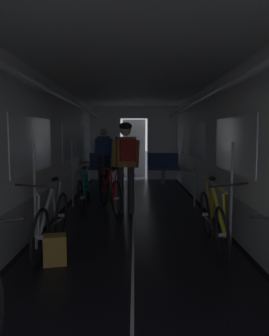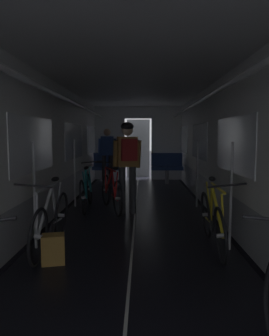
# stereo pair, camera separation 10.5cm
# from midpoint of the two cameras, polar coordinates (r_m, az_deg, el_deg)

# --- Properties ---
(train_car_shell) EXTENTS (3.14, 12.34, 2.57)m
(train_car_shell) POSITION_cam_midpoint_polar(r_m,az_deg,el_deg) (5.74, -0.52, 7.76)
(train_car_shell) COLOR black
(train_car_shell) RESTS_ON ground
(bench_seat_far_left) EXTENTS (0.98, 0.51, 0.95)m
(bench_seat_far_left) POSITION_cam_midpoint_polar(r_m,az_deg,el_deg) (10.30, -5.24, 0.47)
(bench_seat_far_left) COLOR gray
(bench_seat_far_left) RESTS_ON ground
(bench_seat_far_right) EXTENTS (0.98, 0.51, 0.95)m
(bench_seat_far_right) POSITION_cam_midpoint_polar(r_m,az_deg,el_deg) (10.28, 4.79, 0.47)
(bench_seat_far_right) COLOR gray
(bench_seat_far_right) RESTS_ON ground
(bicycle_teal) EXTENTS (0.44, 1.69, 0.95)m
(bicycle_teal) POSITION_cam_midpoint_polar(r_m,az_deg,el_deg) (6.73, -8.85, -3.87)
(bicycle_teal) COLOR black
(bicycle_teal) RESTS_ON ground
(bicycle_silver) EXTENTS (0.44, 1.69, 0.95)m
(bicycle_silver) POSITION_cam_midpoint_polar(r_m,az_deg,el_deg) (4.46, -14.52, -8.84)
(bicycle_silver) COLOR black
(bicycle_silver) RESTS_ON ground
(bicycle_yellow) EXTENTS (0.44, 1.69, 0.95)m
(bicycle_yellow) POSITION_cam_midpoint_polar(r_m,az_deg,el_deg) (4.51, 12.89, -8.64)
(bicycle_yellow) COLOR black
(bicycle_yellow) RESTS_ON ground
(person_cyclist_aisle) EXTENTS (0.56, 0.45, 1.73)m
(person_cyclist_aisle) POSITION_cam_midpoint_polar(r_m,az_deg,el_deg) (6.21, -1.78, 1.81)
(person_cyclist_aisle) COLOR #2D2D33
(person_cyclist_aisle) RESTS_ON ground
(bicycle_red_in_aisle) EXTENTS (0.68, 1.62, 0.94)m
(bicycle_red_in_aisle) POSITION_cam_midpoint_polar(r_m,az_deg,el_deg) (6.57, -4.58, -4.04)
(bicycle_red_in_aisle) COLOR black
(bicycle_red_in_aisle) RESTS_ON ground
(person_standing_near_bench) EXTENTS (0.53, 0.23, 1.69)m
(person_standing_near_bench) POSITION_cam_midpoint_polar(r_m,az_deg,el_deg) (9.89, -5.45, 2.63)
(person_standing_near_bench) COLOR #2D2D33
(person_standing_near_bench) RESTS_ON ground
(backpack_on_floor) EXTENTS (0.30, 0.25, 0.34)m
(backpack_on_floor) POSITION_cam_midpoint_polar(r_m,az_deg,el_deg) (4.05, -14.07, -13.43)
(backpack_on_floor) COLOR olive
(backpack_on_floor) RESTS_ON ground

